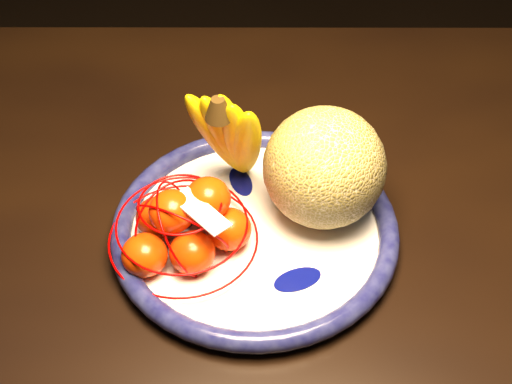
# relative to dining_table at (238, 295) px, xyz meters

# --- Properties ---
(dining_table) EXTENTS (1.66, 1.12, 0.78)m
(dining_table) POSITION_rel_dining_table_xyz_m (0.00, 0.00, 0.00)
(dining_table) COLOR black
(dining_table) RESTS_ON ground
(fruit_bowl) EXTENTS (0.34, 0.34, 0.03)m
(fruit_bowl) POSITION_rel_dining_table_xyz_m (0.02, 0.02, 0.10)
(fruit_bowl) COLOR white
(fruit_bowl) RESTS_ON dining_table
(cantaloupe) EXTENTS (0.14, 0.14, 0.14)m
(cantaloupe) POSITION_rel_dining_table_xyz_m (0.09, 0.07, 0.17)
(cantaloupe) COLOR olive
(cantaloupe) RESTS_ON fruit_bowl
(banana_bunch) EXTENTS (0.11, 0.11, 0.18)m
(banana_bunch) POSITION_rel_dining_table_xyz_m (-0.02, 0.10, 0.19)
(banana_bunch) COLOR #E9C900
(banana_bunch) RESTS_ON fruit_bowl
(mandarin_bag) EXTENTS (0.23, 0.23, 0.11)m
(mandarin_bag) POSITION_rel_dining_table_xyz_m (-0.06, -0.00, 0.13)
(mandarin_bag) COLOR #FA3008
(mandarin_bag) RESTS_ON fruit_bowl
(price_tag) EXTENTS (0.07, 0.07, 0.01)m
(price_tag) POSITION_rel_dining_table_xyz_m (-0.04, -0.02, 0.17)
(price_tag) COLOR white
(price_tag) RESTS_ON mandarin_bag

